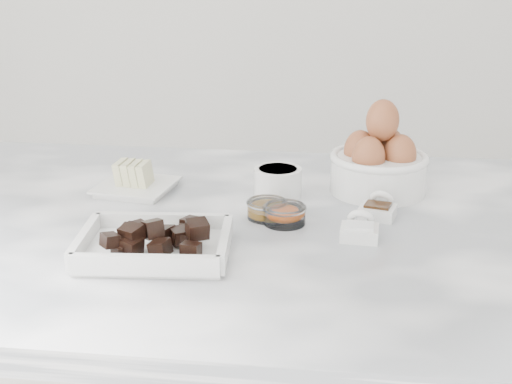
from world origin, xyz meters
The scene contains 9 objects.
marble_slab centered at (0.00, 0.00, 0.92)m, with size 1.20×0.80×0.04m, color white.
chocolate_dish centered at (-0.10, -0.14, 0.96)m, with size 0.23×0.18×0.06m.
butter_plate centered at (-0.21, 0.12, 0.96)m, with size 0.14×0.14×0.05m.
sugar_ramekin centered at (0.05, 0.13, 0.97)m, with size 0.08×0.08×0.05m.
egg_bowl centered at (0.22, 0.17, 0.99)m, with size 0.17×0.17×0.17m.
honey_bowl centered at (0.04, 0.02, 0.96)m, with size 0.07×0.07×0.03m.
zest_bowl centered at (0.07, 0.00, 0.96)m, with size 0.07×0.07×0.03m.
vanilla_spoon centered at (0.22, 0.05, 0.95)m, with size 0.06×0.08×0.04m.
salt_spoon centered at (0.19, -0.04, 0.95)m, with size 0.06×0.07×0.04m.
Camera 1 is at (0.15, -1.04, 1.37)m, focal length 50.00 mm.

